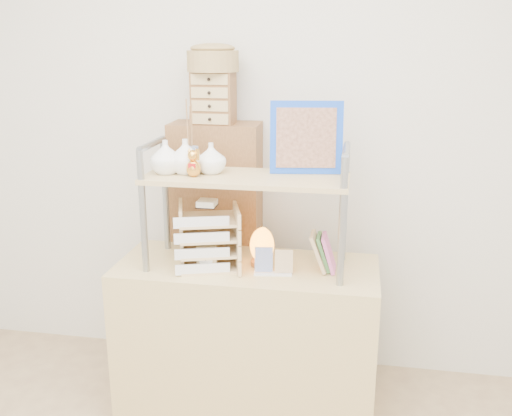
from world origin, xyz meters
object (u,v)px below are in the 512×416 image
at_px(salt_lamp, 262,246).
at_px(desk, 247,338).
at_px(letter_tray, 208,240).
at_px(cabinet, 218,250).

bearing_deg(salt_lamp, desk, -169.99).
bearing_deg(desk, salt_lamp, 10.01).
relative_size(desk, letter_tray, 3.76).
height_order(cabinet, salt_lamp, cabinet).
distance_m(letter_tray, salt_lamp, 0.25).
bearing_deg(letter_tray, cabinet, 98.65).
relative_size(desk, salt_lamp, 6.60).
relative_size(desk, cabinet, 0.89).
bearing_deg(letter_tray, salt_lamp, 14.68).
height_order(desk, letter_tray, letter_tray).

